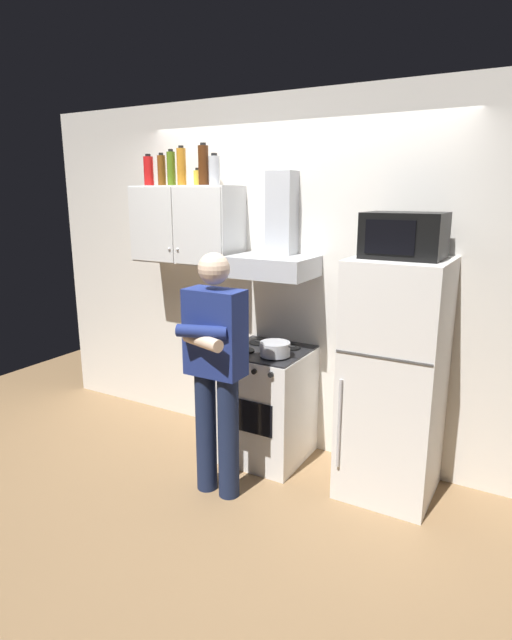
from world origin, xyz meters
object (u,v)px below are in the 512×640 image
(bottle_rum_dark, at_px, (203,165))
(bottle_olive_oil, at_px, (171,168))
(person_standing, at_px, (215,367))
(bottle_soda_red, at_px, (149,171))
(microwave, at_px, (404,235))
(bottle_canister_steel, at_px, (214,170))
(bottle_beer_brown, at_px, (162,170))
(stove_oven, at_px, (267,404))
(bottle_spice_jar, at_px, (198,178))
(upper_cabinet, at_px, (187,224))
(bottle_liquor_amber, at_px, (181,167))
(range_hood, at_px, (276,249))
(cooking_pot, at_px, (275,349))
(refrigerator, at_px, (394,380))

(bottle_rum_dark, distance_m, bottle_olive_oil, 0.31)
(person_standing, distance_m, bottle_soda_red, 1.82)
(microwave, bearing_deg, bottle_canister_steel, 175.87)
(person_standing, bearing_deg, bottle_beer_brown, 143.27)
(bottle_beer_brown, xyz_separation_m, bottle_canister_steel, (0.51, -0.00, -0.01))
(stove_oven, distance_m, bottle_spice_jar, 1.83)
(upper_cabinet, bearing_deg, bottle_liquor_amber, -166.05)
(range_hood, relative_size, bottle_liquor_amber, 2.52)
(cooking_pot, distance_m, bottle_olive_oil, 1.66)
(upper_cabinet, distance_m, bottle_olive_oil, 0.45)
(person_standing, distance_m, bottle_rum_dark, 1.59)
(refrigerator, distance_m, microwave, 0.94)
(person_standing, bearing_deg, bottle_olive_oil, 140.46)
(bottle_soda_red, bearing_deg, upper_cabinet, 4.34)
(upper_cabinet, bearing_deg, bottle_spice_jar, 25.72)
(stove_oven, xyz_separation_m, bottle_rum_dark, (-0.62, 0.12, 1.76))
(bottle_beer_brown, relative_size, bottle_canister_steel, 1.09)
(range_hood, bearing_deg, person_standing, -93.91)
(bottle_liquor_amber, relative_size, bottle_rum_dark, 0.96)
(bottle_beer_brown, bearing_deg, range_hood, -0.17)
(bottle_soda_red, bearing_deg, bottle_olive_oil, 6.02)
(bottle_beer_brown, distance_m, bottle_soda_red, 0.11)
(bottle_liquor_amber, xyz_separation_m, bottle_canister_steel, (0.30, 0.01, -0.03))
(range_hood, height_order, bottle_canister_steel, bottle_canister_steel)
(person_standing, relative_size, bottle_soda_red, 6.67)
(bottle_liquor_amber, distance_m, bottle_soda_red, 0.32)
(bottle_liquor_amber, distance_m, bottle_canister_steel, 0.30)
(bottle_olive_oil, bearing_deg, refrigerator, -3.68)
(microwave, distance_m, bottle_rum_dark, 1.64)
(range_hood, distance_m, bottle_rum_dark, 0.86)
(range_hood, height_order, bottle_olive_oil, bottle_olive_oil)
(microwave, height_order, cooking_pot, microwave)
(stove_oven, relative_size, bottle_canister_steel, 3.77)
(cooking_pot, xyz_separation_m, bottle_olive_oil, (-1.06, 0.24, 1.26))
(cooking_pot, height_order, bottle_liquor_amber, bottle_liquor_amber)
(bottle_canister_steel, distance_m, bottle_spice_jar, 0.20)
(refrigerator, xyz_separation_m, bottle_liquor_amber, (-1.78, 0.12, 1.39))
(upper_cabinet, xyz_separation_m, bottle_spice_jar, (0.09, 0.04, 0.36))
(cooking_pot, bearing_deg, bottle_liquor_amber, 166.05)
(upper_cabinet, xyz_separation_m, microwave, (1.75, -0.11, -0.01))
(upper_cabinet, relative_size, bottle_olive_oil, 3.26)
(upper_cabinet, relative_size, bottle_liquor_amber, 3.03)
(refrigerator, height_order, bottle_liquor_amber, bottle_liquor_amber)
(cooking_pot, bearing_deg, microwave, 9.57)
(person_standing, xyz_separation_m, bottle_olive_oil, (-0.88, 0.73, 1.28))
(bottle_rum_dark, xyz_separation_m, bottle_olive_oil, (-0.31, 0.00, -0.02))
(bottle_beer_brown, xyz_separation_m, bottle_rum_dark, (0.42, -0.01, 0.03))
(bottle_rum_dark, xyz_separation_m, bottle_canister_steel, (0.09, 0.01, -0.04))
(bottle_liquor_amber, distance_m, bottle_olive_oil, 0.10)
(bottle_rum_dark, bearing_deg, bottle_spice_jar, 151.65)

